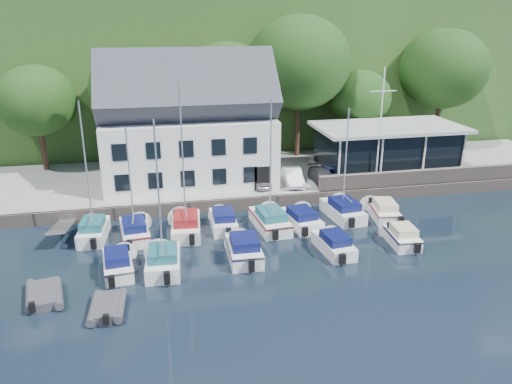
% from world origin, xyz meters
% --- Properties ---
extents(ground, '(180.00, 180.00, 0.00)m').
position_xyz_m(ground, '(0.00, 0.00, 0.00)').
color(ground, black).
rests_on(ground, ground).
extents(quay, '(60.00, 13.00, 1.00)m').
position_xyz_m(quay, '(0.00, 17.50, 0.50)').
color(quay, '#9B9C96').
rests_on(quay, ground).
extents(quay_face, '(60.00, 0.30, 1.00)m').
position_xyz_m(quay_face, '(0.00, 11.00, 0.50)').
color(quay_face, '#72645B').
rests_on(quay_face, ground).
extents(hillside, '(160.00, 75.00, 16.00)m').
position_xyz_m(hillside, '(0.00, 62.00, 8.00)').
color(hillside, '#2A4D1D').
rests_on(hillside, ground).
extents(field_patch, '(50.00, 30.00, 0.30)m').
position_xyz_m(field_patch, '(8.00, 70.00, 16.15)').
color(field_patch, '#5F6D36').
rests_on(field_patch, hillside).
extents(harbor_building, '(14.40, 8.20, 8.70)m').
position_xyz_m(harbor_building, '(-7.00, 16.50, 5.35)').
color(harbor_building, white).
rests_on(harbor_building, quay).
extents(club_pavilion, '(13.20, 7.20, 4.10)m').
position_xyz_m(club_pavilion, '(11.00, 16.00, 3.05)').
color(club_pavilion, black).
rests_on(club_pavilion, quay).
extents(seawall, '(18.00, 0.50, 1.20)m').
position_xyz_m(seawall, '(12.00, 11.40, 1.60)').
color(seawall, '#72645B').
rests_on(seawall, quay).
extents(gangway, '(1.20, 6.00, 1.40)m').
position_xyz_m(gangway, '(-16.50, 9.00, 0.00)').
color(gangway, silver).
rests_on(gangway, ground).
extents(car_silver, '(2.03, 3.46, 1.11)m').
position_xyz_m(car_silver, '(-1.66, 13.48, 1.55)').
color(car_silver, '#A3A4A8').
rests_on(car_silver, quay).
extents(car_white, '(1.87, 4.14, 1.32)m').
position_xyz_m(car_white, '(1.36, 13.51, 1.66)').
color(car_white, silver).
rests_on(car_white, quay).
extents(car_dgrey, '(1.71, 4.14, 1.20)m').
position_xyz_m(car_dgrey, '(3.91, 13.27, 1.60)').
color(car_dgrey, '#303035').
rests_on(car_dgrey, quay).
extents(car_blue, '(2.21, 3.91, 1.26)m').
position_xyz_m(car_blue, '(4.56, 13.58, 1.63)').
color(car_blue, '#2F4692').
rests_on(car_blue, quay).
extents(flagpole, '(2.31, 0.20, 9.63)m').
position_xyz_m(flagpole, '(8.51, 12.65, 5.81)').
color(flagpole, white).
rests_on(flagpole, quay).
extents(tree_0, '(6.95, 6.95, 9.50)m').
position_xyz_m(tree_0, '(-19.83, 22.25, 5.75)').
color(tree_0, '#163710').
rests_on(tree_0, quay).
extents(tree_1, '(7.94, 7.94, 10.85)m').
position_xyz_m(tree_1, '(-11.36, 21.66, 6.42)').
color(tree_1, '#163710').
rests_on(tree_1, quay).
extents(tree_2, '(8.24, 8.24, 11.25)m').
position_xyz_m(tree_2, '(-2.69, 22.34, 6.63)').
color(tree_2, '#163710').
rests_on(tree_2, quay).
extents(tree_3, '(10.01, 10.01, 13.68)m').
position_xyz_m(tree_3, '(4.31, 22.43, 7.84)').
color(tree_3, '#163710').
rests_on(tree_3, quay).
extents(tree_4, '(6.17, 6.17, 8.43)m').
position_xyz_m(tree_4, '(10.70, 22.03, 5.22)').
color(tree_4, '#163710').
rests_on(tree_4, quay).
extents(tree_5, '(9.03, 9.03, 12.34)m').
position_xyz_m(tree_5, '(19.84, 22.51, 7.17)').
color(tree_5, '#163710').
rests_on(tree_5, quay).
extents(boat_r1_0, '(2.32, 5.65, 9.07)m').
position_xyz_m(boat_r1_0, '(-14.37, 7.84, 4.53)').
color(boat_r1_0, white).
rests_on(boat_r1_0, ground).
extents(boat_r1_1, '(2.57, 6.16, 8.61)m').
position_xyz_m(boat_r1_1, '(-11.63, 7.38, 4.31)').
color(boat_r1_1, white).
rests_on(boat_r1_1, ground).
extents(boat_r1_2, '(2.66, 6.39, 9.49)m').
position_xyz_m(boat_r1_2, '(-8.11, 7.38, 4.74)').
color(boat_r1_2, white).
rests_on(boat_r1_2, ground).
extents(boat_r1_3, '(2.03, 5.58, 1.43)m').
position_xyz_m(boat_r1_3, '(-5.43, 7.79, 0.72)').
color(boat_r1_3, white).
rests_on(boat_r1_3, ground).
extents(boat_r1_4, '(2.69, 6.56, 9.19)m').
position_xyz_m(boat_r1_4, '(-2.13, 7.12, 4.59)').
color(boat_r1_4, white).
rests_on(boat_r1_4, ground).
extents(boat_r1_5, '(2.92, 5.97, 1.38)m').
position_xyz_m(boat_r1_5, '(0.14, 7.00, 0.69)').
color(boat_r1_5, white).
rests_on(boat_r1_5, ground).
extents(boat_r1_6, '(2.73, 6.40, 9.13)m').
position_xyz_m(boat_r1_6, '(3.71, 7.90, 4.56)').
color(boat_r1_6, white).
rests_on(boat_r1_6, ground).
extents(boat_r1_7, '(2.76, 5.87, 1.37)m').
position_xyz_m(boat_r1_7, '(6.75, 7.36, 0.69)').
color(boat_r1_7, white).
rests_on(boat_r1_7, ground).
extents(boat_r2_0, '(2.37, 5.67, 1.37)m').
position_xyz_m(boat_r2_0, '(-12.53, 2.69, 0.69)').
color(boat_r2_0, white).
rests_on(boat_r2_0, ground).
extents(boat_r2_1, '(2.52, 5.58, 9.46)m').
position_xyz_m(boat_r2_1, '(-9.86, 2.28, 4.73)').
color(boat_r2_1, white).
rests_on(boat_r2_1, ground).
extents(boat_r2_2, '(2.29, 5.71, 1.56)m').
position_xyz_m(boat_r2_2, '(-4.85, 2.84, 0.78)').
color(boat_r2_2, white).
rests_on(boat_r2_2, ground).
extents(boat_r2_3, '(2.27, 5.53, 1.36)m').
position_xyz_m(boat_r2_3, '(1.01, 2.55, 0.68)').
color(boat_r2_3, white).
rests_on(boat_r2_3, ground).
extents(boat_r2_4, '(2.21, 4.93, 1.35)m').
position_xyz_m(boat_r2_4, '(5.88, 2.75, 0.67)').
color(boat_r2_4, white).
rests_on(boat_r2_4, ground).
extents(dinghy_0, '(2.54, 3.56, 0.76)m').
position_xyz_m(dinghy_0, '(-16.27, 0.25, 0.38)').
color(dinghy_0, '#3A3A3F').
rests_on(dinghy_0, ground).
extents(dinghy_1, '(1.94, 3.12, 0.71)m').
position_xyz_m(dinghy_1, '(-12.86, -1.67, 0.36)').
color(dinghy_1, '#3A3A3F').
rests_on(dinghy_1, ground).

